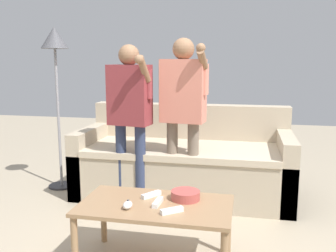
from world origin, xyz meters
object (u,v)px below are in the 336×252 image
at_px(player_left, 130,107).
at_px(game_remote_wand_spare, 151,195).
at_px(couch, 184,163).
at_px(player_center, 183,104).
at_px(game_remote_wand_near, 158,202).
at_px(floor_lamp, 55,54).
at_px(snack_bowl, 185,195).
at_px(game_remote_nunchuk, 128,205).
at_px(game_remote_wand_far, 172,211).
at_px(coffee_table, 156,211).

distance_m(player_left, game_remote_wand_spare, 1.05).
height_order(couch, player_center, player_center).
xyz_separation_m(couch, game_remote_wand_near, (0.06, -1.44, 0.13)).
xyz_separation_m(player_left, game_remote_wand_spare, (0.41, -0.83, -0.49)).
bearing_deg(floor_lamp, couch, 4.03).
distance_m(couch, game_remote_wand_spare, 1.32).
bearing_deg(player_center, snack_bowl, -79.16).
bearing_deg(game_remote_nunchuk, game_remote_wand_far, -1.58).
xyz_separation_m(couch, player_left, (-0.42, -0.48, 0.63)).
relative_size(coffee_table, game_remote_wand_spare, 6.88).
distance_m(player_center, player_left, 0.48).
distance_m(snack_bowl, game_remote_nunchuk, 0.41).
relative_size(snack_bowl, game_remote_wand_far, 1.40).
height_order(floor_lamp, game_remote_wand_spare, floor_lamp).
bearing_deg(game_remote_wand_far, couch, 96.58).
bearing_deg(game_remote_wand_near, player_left, 116.92).
bearing_deg(couch, player_center, -82.78).
bearing_deg(game_remote_wand_near, game_remote_wand_spare, 121.10).
bearing_deg(game_remote_wand_near, coffee_table, 149.01).
bearing_deg(player_center, couch, 97.22).
height_order(coffee_table, player_left, player_left).
bearing_deg(coffee_table, game_remote_nunchuk, -142.83).
bearing_deg(game_remote_nunchuk, snack_bowl, 35.03).
xyz_separation_m(coffee_table, floor_lamp, (-1.38, 1.33, 1.04)).
bearing_deg(game_remote_wand_spare, couch, 89.42).
bearing_deg(game_remote_wand_spare, coffee_table, -62.98).
bearing_deg(game_remote_wand_spare, game_remote_wand_far, -51.28).
bearing_deg(couch, game_remote_wand_near, -87.50).
bearing_deg(game_remote_nunchuk, player_left, 106.55).
distance_m(snack_bowl, game_remote_wand_spare, 0.24).
xyz_separation_m(snack_bowl, floor_lamp, (-1.56, 1.22, 0.96)).
relative_size(game_remote_nunchuk, player_center, 0.06).
height_order(couch, game_remote_wand_near, couch).
relative_size(game_remote_nunchuk, floor_lamp, 0.05).
xyz_separation_m(game_remote_nunchuk, game_remote_wand_near, (0.17, 0.11, -0.01)).
bearing_deg(player_center, game_remote_wand_near, -89.38).
distance_m(floor_lamp, player_left, 1.10).
relative_size(player_left, game_remote_wand_far, 10.79).
xyz_separation_m(couch, game_remote_wand_far, (0.18, -1.55, 0.13)).
relative_size(player_left, game_remote_wand_spare, 10.36).
bearing_deg(snack_bowl, player_center, 100.84).
xyz_separation_m(couch, snack_bowl, (0.22, -1.31, 0.15)).
relative_size(game_remote_wand_far, game_remote_wand_spare, 0.96).
bearing_deg(floor_lamp, player_left, -22.83).
xyz_separation_m(couch, game_remote_wand_spare, (-0.01, -1.31, 0.13)).
xyz_separation_m(coffee_table, player_center, (0.01, 1.02, 0.60)).
xyz_separation_m(snack_bowl, game_remote_wand_far, (-0.05, -0.24, -0.01)).
distance_m(snack_bowl, player_left, 1.16).
xyz_separation_m(couch, game_remote_nunchuk, (-0.11, -1.54, 0.14)).
bearing_deg(player_left, snack_bowl, -52.05).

